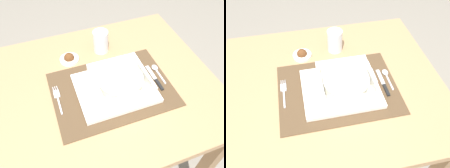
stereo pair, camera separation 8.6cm
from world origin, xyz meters
The scene contains 11 objects.
ground_plane centered at (0.00, 0.00, 0.00)m, with size 6.00×6.00×0.00m, color gray.
dining_table centered at (0.00, 0.00, 0.63)m, with size 0.87×0.75×0.75m.
placemat centered at (0.02, -0.04, 0.75)m, with size 0.45×0.33×0.00m, color #4C3823.
serving_plate centered at (0.03, -0.04, 0.76)m, with size 0.29×0.24×0.02m, color white.
porridge_bowl centered at (0.05, -0.05, 0.79)m, with size 0.20×0.20×0.06m.
fork centered at (-0.19, -0.01, 0.75)m, with size 0.02×0.14×0.00m.
spoon centered at (0.22, -0.01, 0.76)m, with size 0.02×0.11×0.01m.
butter_knife centered at (0.19, -0.05, 0.75)m, with size 0.01×0.14×0.01m.
bread_knife centered at (0.17, -0.04, 0.75)m, with size 0.01×0.14×0.01m.
drinking_glass centered at (0.05, 0.20, 0.79)m, with size 0.07×0.07×0.10m.
condiment_saucer centered at (-0.10, 0.18, 0.76)m, with size 0.08×0.08×0.04m.
Camera 1 is at (-0.18, -0.57, 1.42)m, focal length 36.92 mm.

